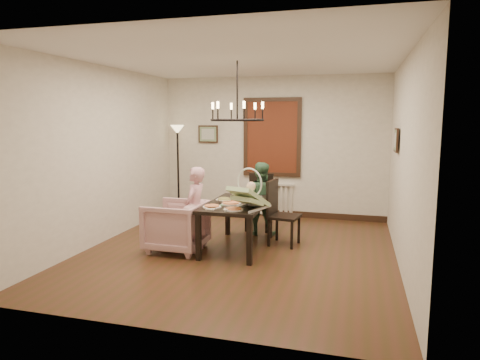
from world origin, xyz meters
The scene contains 17 objects.
room_shell centered at (0.00, 0.37, 1.40)m, with size 4.51×5.00×2.81m.
dining_table centered at (-0.07, 0.18, 0.63)m, with size 0.86×1.52×0.71m.
chair_far centered at (0.00, 1.33, 0.50)m, with size 0.44×0.44×1.01m, color black, non-canonical shape.
chair_right centered at (0.59, 0.54, 0.51)m, with size 0.45×0.45×1.03m, color black, non-canonical shape.
armchair centered at (-0.93, -0.17, 0.38)m, with size 0.81×0.83×0.75m, color #CC9C9E.
elderly_woman centered at (-0.63, -0.14, 0.53)m, with size 0.38×0.25×1.05m, color #D2949F.
seated_man centered at (0.08, 1.06, 0.52)m, with size 0.50×0.39×1.03m, color #406C4B.
baby_bouncer centered at (0.21, -0.25, 0.91)m, with size 0.44×0.61×0.40m, color #B6D894, non-canonical shape.
salad_bowl centered at (-0.25, 0.09, 0.75)m, with size 0.29×0.29×0.07m, color white.
pizza_platter centered at (-0.12, 0.00, 0.73)m, with size 0.28×0.28×0.04m, color tan.
drinking_glass centered at (-0.07, 0.24, 0.78)m, with size 0.07×0.07×0.14m, color silver.
window_blinds centered at (0.00, 2.46, 1.60)m, with size 1.00×0.03×1.40m, color maroon.
radiator centered at (0.00, 2.48, 0.35)m, with size 0.92×0.12×0.62m, color silver, non-canonical shape.
picture_back centered at (-1.35, 2.47, 1.65)m, with size 0.42×0.03×0.36m, color black.
picture_right centered at (2.21, 0.90, 1.65)m, with size 0.42×0.03×0.36m, color black.
floor_lamp centered at (-1.90, 2.15, 0.90)m, with size 0.30×0.30×1.80m, color black, non-canonical shape.
chandelier centered at (-0.07, 0.18, 1.95)m, with size 0.80×0.80×0.04m, color black.
Camera 1 is at (1.67, -5.93, 1.97)m, focal length 32.00 mm.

